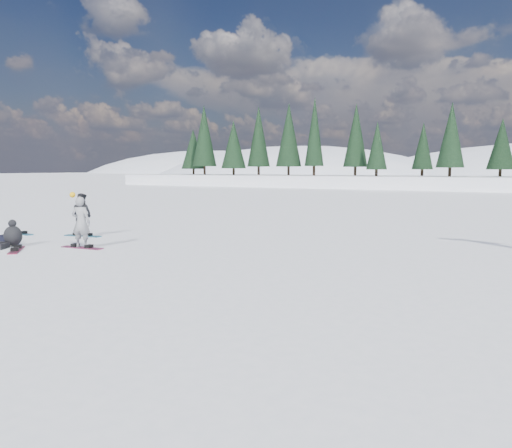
{
  "coord_description": "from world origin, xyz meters",
  "views": [
    {
      "loc": [
        10.91,
        -10.61,
        2.54
      ],
      "look_at": [
        4.7,
        0.61,
        1.1
      ],
      "focal_mm": 35.0,
      "sensor_mm": 36.0,
      "label": 1
    }
  ],
  "objects_px": {
    "gear_bag": "(5,239)",
    "snowboard_loose_b": "(16,250)",
    "seated_rider": "(11,236)",
    "snowboarder_woman": "(81,222)",
    "snowboarder_man": "(82,215)",
    "snowboard_loose_c": "(20,233)"
  },
  "relations": [
    {
      "from": "gear_bag",
      "to": "snowboard_loose_b",
      "type": "relative_size",
      "value": 0.3
    },
    {
      "from": "seated_rider",
      "to": "gear_bag",
      "type": "bearing_deg",
      "value": 139.54
    },
    {
      "from": "snowboard_loose_b",
      "to": "snowboarder_woman",
      "type": "bearing_deg",
      "value": 87.67
    },
    {
      "from": "snowboarder_man",
      "to": "snowboard_loose_c",
      "type": "distance_m",
      "value": 2.88
    },
    {
      "from": "snowboarder_woman",
      "to": "gear_bag",
      "type": "height_order",
      "value": "snowboarder_woman"
    },
    {
      "from": "snowboarder_man",
      "to": "seated_rider",
      "type": "xyz_separation_m",
      "value": [
        -0.09,
        -2.85,
        -0.47
      ]
    },
    {
      "from": "snowboarder_man",
      "to": "seated_rider",
      "type": "bearing_deg",
      "value": 82.18
    },
    {
      "from": "snowboarder_man",
      "to": "seated_rider",
      "type": "relative_size",
      "value": 1.42
    },
    {
      "from": "seated_rider",
      "to": "snowboard_loose_c",
      "type": "xyz_separation_m",
      "value": [
        -2.59,
        2.15,
        -0.32
      ]
    },
    {
      "from": "snowboard_loose_c",
      "to": "seated_rider",
      "type": "bearing_deg",
      "value": -32.93
    },
    {
      "from": "snowboarder_woman",
      "to": "seated_rider",
      "type": "bearing_deg",
      "value": 1.82
    },
    {
      "from": "snowboard_loose_b",
      "to": "seated_rider",
      "type": "bearing_deg",
      "value": -163.06
    },
    {
      "from": "snowboarder_woman",
      "to": "snowboarder_man",
      "type": "relative_size",
      "value": 1.11
    },
    {
      "from": "seated_rider",
      "to": "snowboard_loose_c",
      "type": "bearing_deg",
      "value": 119.99
    },
    {
      "from": "snowboarder_man",
      "to": "snowboarder_woman",
      "type": "bearing_deg",
      "value": 131.6
    },
    {
      "from": "snowboarder_woman",
      "to": "snowboard_loose_c",
      "type": "xyz_separation_m",
      "value": [
        -4.85,
        1.28,
        -0.82
      ]
    },
    {
      "from": "snowboarder_woman",
      "to": "snowboard_loose_c",
      "type": "distance_m",
      "value": 5.09
    },
    {
      "from": "seated_rider",
      "to": "snowboard_loose_b",
      "type": "xyz_separation_m",
      "value": [
        0.85,
        -0.45,
        -0.32
      ]
    },
    {
      "from": "snowboarder_woman",
      "to": "snowboard_loose_c",
      "type": "height_order",
      "value": "snowboarder_woman"
    },
    {
      "from": "seated_rider",
      "to": "snowboarder_woman",
      "type": "bearing_deg",
      "value": 0.67
    },
    {
      "from": "seated_rider",
      "to": "snowboarder_man",
      "type": "bearing_deg",
      "value": 67.84
    },
    {
      "from": "snowboarder_man",
      "to": "snowboard_loose_b",
      "type": "xyz_separation_m",
      "value": [
        0.76,
        -3.3,
        -0.79
      ]
    }
  ]
}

